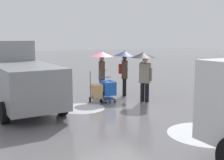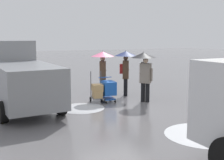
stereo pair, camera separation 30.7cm
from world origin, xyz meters
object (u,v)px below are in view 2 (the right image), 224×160
(shopping_cart_vendor, at_px, (108,89))
(pedestrian_pink_side, at_px, (103,63))
(pedestrian_black_side, at_px, (126,63))
(hand_dolly_boxes, at_px, (97,91))
(cargo_van_parked_right, at_px, (20,78))
(pedestrian_white_side, at_px, (144,65))

(shopping_cart_vendor, relative_size, pedestrian_pink_side, 0.47)
(pedestrian_pink_side, bearing_deg, shopping_cart_vendor, 79.47)
(pedestrian_black_side, bearing_deg, pedestrian_pink_side, -6.35)
(hand_dolly_boxes, xyz_separation_m, pedestrian_black_side, (-1.78, -0.70, 1.09))
(cargo_van_parked_right, bearing_deg, pedestrian_white_side, 163.50)
(pedestrian_white_side, bearing_deg, shopping_cart_vendor, -29.10)
(pedestrian_black_side, bearing_deg, pedestrian_white_side, 92.42)
(shopping_cart_vendor, height_order, pedestrian_black_side, pedestrian_black_side)
(shopping_cart_vendor, bearing_deg, pedestrian_white_side, 150.90)
(hand_dolly_boxes, relative_size, pedestrian_black_side, 0.61)
(cargo_van_parked_right, bearing_deg, hand_dolly_boxes, 167.49)
(hand_dolly_boxes, xyz_separation_m, pedestrian_white_side, (-1.84, 0.77, 1.10))
(pedestrian_pink_side, bearing_deg, pedestrian_white_side, 126.57)
(cargo_van_parked_right, xyz_separation_m, hand_dolly_boxes, (-3.01, 0.67, -0.70))
(pedestrian_pink_side, bearing_deg, cargo_van_parked_right, 2.45)
(pedestrian_white_side, bearing_deg, cargo_van_parked_right, -16.50)
(hand_dolly_boxes, distance_m, pedestrian_pink_side, 1.53)
(cargo_van_parked_right, bearing_deg, shopping_cart_vendor, 168.86)
(hand_dolly_boxes, bearing_deg, pedestrian_pink_side, -128.72)
(cargo_van_parked_right, relative_size, pedestrian_black_side, 2.51)
(shopping_cart_vendor, xyz_separation_m, pedestrian_white_side, (-1.34, 0.75, 1.02))
(cargo_van_parked_right, distance_m, pedestrian_pink_side, 3.70)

